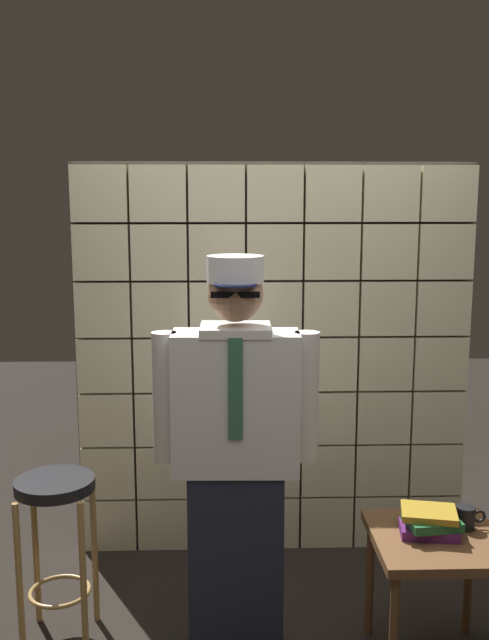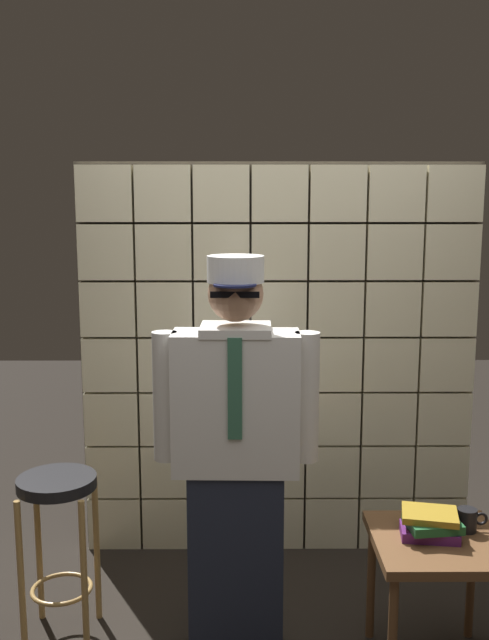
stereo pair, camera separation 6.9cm
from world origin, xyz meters
The scene contains 6 objects.
glass_block_wall centered at (0.00, 1.37, 1.05)m, with size 2.13×0.10×2.13m.
standing_person centered at (-0.22, 0.42, 0.89)m, with size 0.68×0.29×1.70m.
bar_stool centered at (-0.99, 0.54, 0.55)m, with size 0.34×0.34×0.74m.
side_table centered at (0.59, 0.30, 0.50)m, with size 0.52×0.52×0.58m.
book_stack centered at (0.56, 0.31, 0.63)m, with size 0.25×0.21×0.10m.
coffee_mug centered at (0.73, 0.36, 0.62)m, with size 0.13×0.08×0.09m.
Camera 2 is at (-0.20, -2.36, 1.92)m, focal length 39.91 mm.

